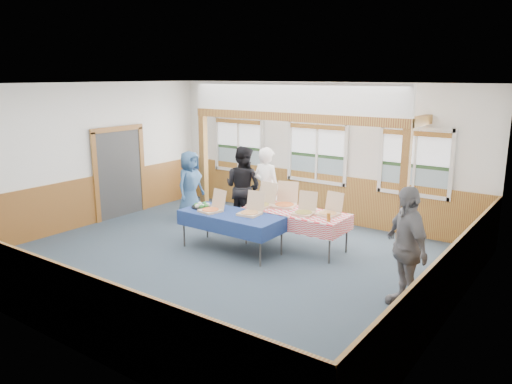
# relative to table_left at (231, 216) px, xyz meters

# --- Properties ---
(floor) EXTENTS (8.00, 8.00, 0.00)m
(floor) POSITION_rel_table_left_xyz_m (0.22, -0.49, -0.71)
(floor) COLOR #26313E
(floor) RESTS_ON ground
(ceiling) EXTENTS (8.00, 8.00, 0.00)m
(ceiling) POSITION_rel_table_left_xyz_m (0.22, -0.49, 2.49)
(ceiling) COLOR white
(ceiling) RESTS_ON wall_back
(wall_back) EXTENTS (8.00, 0.00, 8.00)m
(wall_back) POSITION_rel_table_left_xyz_m (0.22, 3.01, 0.89)
(wall_back) COLOR silver
(wall_back) RESTS_ON floor
(wall_front) EXTENTS (8.00, 0.00, 8.00)m
(wall_front) POSITION_rel_table_left_xyz_m (0.22, -3.99, 0.89)
(wall_front) COLOR silver
(wall_front) RESTS_ON floor
(wall_left) EXTENTS (0.00, 8.00, 8.00)m
(wall_left) POSITION_rel_table_left_xyz_m (-3.78, -0.49, 0.89)
(wall_left) COLOR silver
(wall_left) RESTS_ON floor
(wall_right) EXTENTS (0.00, 8.00, 8.00)m
(wall_right) POSITION_rel_table_left_xyz_m (4.22, -0.49, 0.89)
(wall_right) COLOR silver
(wall_right) RESTS_ON floor
(wainscot_back) EXTENTS (7.98, 0.05, 1.10)m
(wainscot_back) POSITION_rel_table_left_xyz_m (0.22, 2.98, -0.16)
(wainscot_back) COLOR brown
(wainscot_back) RESTS_ON floor
(wainscot_front) EXTENTS (7.98, 0.05, 1.10)m
(wainscot_front) POSITION_rel_table_left_xyz_m (0.22, -3.97, -0.16)
(wainscot_front) COLOR brown
(wainscot_front) RESTS_ON floor
(wainscot_left) EXTENTS (0.05, 6.98, 1.10)m
(wainscot_left) POSITION_rel_table_left_xyz_m (-3.76, -0.49, -0.16)
(wainscot_left) COLOR brown
(wainscot_left) RESTS_ON floor
(wainscot_right) EXTENTS (0.05, 6.98, 1.10)m
(wainscot_right) POSITION_rel_table_left_xyz_m (4.19, -0.49, -0.16)
(wainscot_right) COLOR brown
(wainscot_right) RESTS_ON floor
(cased_opening) EXTENTS (0.06, 1.30, 2.10)m
(cased_opening) POSITION_rel_table_left_xyz_m (-3.74, 0.41, 0.34)
(cased_opening) COLOR #363636
(cased_opening) RESTS_ON wall_left
(window_left) EXTENTS (1.56, 0.10, 1.46)m
(window_left) POSITION_rel_table_left_xyz_m (-2.08, 2.97, 0.97)
(window_left) COLOR silver
(window_left) RESTS_ON wall_back
(window_mid) EXTENTS (1.56, 0.10, 1.46)m
(window_mid) POSITION_rel_table_left_xyz_m (0.22, 2.97, 0.97)
(window_mid) COLOR silver
(window_mid) RESTS_ON wall_back
(window_right) EXTENTS (1.56, 0.10, 1.46)m
(window_right) POSITION_rel_table_left_xyz_m (2.52, 2.97, 0.97)
(window_right) COLOR silver
(window_right) RESTS_ON wall_back
(post_left) EXTENTS (0.15, 0.15, 2.40)m
(post_left) POSITION_rel_table_left_xyz_m (-2.28, 1.81, 0.49)
(post_left) COLOR #642A16
(post_left) RESTS_ON floor
(post_right) EXTENTS (0.15, 0.15, 2.40)m
(post_right) POSITION_rel_table_left_xyz_m (2.72, 1.81, 0.49)
(post_right) COLOR #642A16
(post_right) RESTS_ON floor
(cross_beam) EXTENTS (5.15, 0.18, 0.18)m
(cross_beam) POSITION_rel_table_left_xyz_m (0.22, 1.81, 1.78)
(cross_beam) COLOR #642A16
(cross_beam) RESTS_ON post_left
(table_left) EXTENTS (2.16, 1.23, 0.76)m
(table_left) POSITION_rel_table_left_xyz_m (0.00, 0.00, 0.00)
(table_left) COLOR #363636
(table_left) RESTS_ON floor
(table_right) EXTENTS (2.25, 1.71, 0.76)m
(table_right) POSITION_rel_table_left_xyz_m (0.92, 0.86, 0.00)
(table_right) COLOR #363636
(table_right) RESTS_ON floor
(pizza_box_a) EXTENTS (0.45, 0.51, 0.41)m
(pizza_box_a) POSITION_rel_table_left_xyz_m (-0.39, -0.11, 0.12)
(pizza_box_a) COLOR tan
(pizza_box_a) RESTS_ON table_left
(pizza_box_b) EXTENTS (0.42, 0.49, 0.42)m
(pizza_box_b) POSITION_rel_table_left_xyz_m (0.35, 0.16, 0.12)
(pizza_box_b) COLOR tan
(pizza_box_b) RESTS_ON table_left
(pizza_box_c) EXTENTS (0.47, 0.56, 0.46)m
(pizza_box_c) POSITION_rel_table_left_xyz_m (0.18, 0.76, 0.12)
(pizza_box_c) COLOR tan
(pizza_box_c) RESTS_ON table_right
(pizza_box_d) EXTENTS (0.57, 0.63, 0.47)m
(pizza_box_d) POSITION_rel_table_left_xyz_m (0.56, 1.05, 0.12)
(pizza_box_d) COLOR tan
(pizza_box_d) RESTS_ON table_right
(pizza_box_e) EXTENTS (0.44, 0.51, 0.41)m
(pizza_box_e) POSITION_rel_table_left_xyz_m (1.17, 0.78, 0.12)
(pizza_box_e) COLOR tan
(pizza_box_e) RESTS_ON table_right
(pizza_box_f) EXTENTS (0.42, 0.50, 0.41)m
(pizza_box_f) POSITION_rel_table_left_xyz_m (1.58, 1.00, 0.12)
(pizza_box_f) COLOR tan
(pizza_box_f) RESTS_ON table_right
(veggie_tray) EXTENTS (0.42, 0.42, 0.10)m
(veggie_tray) POSITION_rel_table_left_xyz_m (-0.75, 0.00, 0.08)
(veggie_tray) COLOR black
(veggie_tray) RESTS_ON table_left
(drink_glass) EXTENTS (0.07, 0.07, 0.15)m
(drink_glass) POSITION_rel_table_left_xyz_m (1.77, 0.61, 0.13)
(drink_glass) COLOR #A25F1B
(drink_glass) RESTS_ON table_right
(woman_white) EXTENTS (0.71, 0.49, 1.87)m
(woman_white) POSITION_rel_table_left_xyz_m (-0.16, 1.44, 0.23)
(woman_white) COLOR white
(woman_white) RESTS_ON floor
(woman_black) EXTENTS (0.92, 0.73, 1.83)m
(woman_black) POSITION_rel_table_left_xyz_m (-0.78, 1.41, 0.21)
(woman_black) COLOR black
(woman_black) RESTS_ON floor
(man_blue) EXTENTS (0.56, 0.82, 1.62)m
(man_blue) POSITION_rel_table_left_xyz_m (-2.23, 1.25, 0.11)
(man_blue) COLOR #32547D
(man_blue) RESTS_ON floor
(person_grey) EXTENTS (1.08, 1.06, 1.83)m
(person_grey) POSITION_rel_table_left_xyz_m (3.54, -0.40, 0.21)
(person_grey) COLOR slate
(person_grey) RESTS_ON floor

